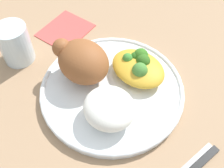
{
  "coord_description": "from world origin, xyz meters",
  "views": [
    {
      "loc": [
        -0.21,
        0.22,
        0.44
      ],
      "look_at": [
        0.0,
        0.0,
        0.03
      ],
      "focal_mm": 44.13,
      "sensor_mm": 36.0,
      "label": 1
    }
  ],
  "objects_px": {
    "plate": "(112,90)",
    "roasted_chicken": "(82,61)",
    "rice_pile": "(109,108)",
    "water_glass": "(15,44)",
    "mac_cheese_with_broccoli": "(139,66)",
    "napkin": "(65,30)"
  },
  "relations": [
    {
      "from": "plate",
      "to": "roasted_chicken",
      "type": "xyz_separation_m",
      "value": [
        0.06,
        0.02,
        0.05
      ]
    },
    {
      "from": "rice_pile",
      "to": "plate",
      "type": "bearing_deg",
      "value": -50.3
    },
    {
      "from": "roasted_chicken",
      "to": "water_glass",
      "type": "xyz_separation_m",
      "value": [
        0.14,
        0.06,
        -0.01
      ]
    },
    {
      "from": "mac_cheese_with_broccoli",
      "to": "water_glass",
      "type": "xyz_separation_m",
      "value": [
        0.22,
        0.13,
        0.01
      ]
    },
    {
      "from": "rice_pile",
      "to": "mac_cheese_with_broccoli",
      "type": "bearing_deg",
      "value": -75.59
    },
    {
      "from": "mac_cheese_with_broccoli",
      "to": "napkin",
      "type": "xyz_separation_m",
      "value": [
        0.21,
        0.01,
        -0.03
      ]
    },
    {
      "from": "roasted_chicken",
      "to": "rice_pile",
      "type": "bearing_deg",
      "value": 162.48
    },
    {
      "from": "rice_pile",
      "to": "mac_cheese_with_broccoli",
      "type": "distance_m",
      "value": 0.11
    },
    {
      "from": "plate",
      "to": "roasted_chicken",
      "type": "relative_size",
      "value": 2.43
    },
    {
      "from": "rice_pile",
      "to": "roasted_chicken",
      "type": "bearing_deg",
      "value": -17.52
    },
    {
      "from": "napkin",
      "to": "rice_pile",
      "type": "bearing_deg",
      "value": 157.61
    },
    {
      "from": "napkin",
      "to": "mac_cheese_with_broccoli",
      "type": "bearing_deg",
      "value": -176.93
    },
    {
      "from": "rice_pile",
      "to": "water_glass",
      "type": "height_order",
      "value": "water_glass"
    },
    {
      "from": "plate",
      "to": "roasted_chicken",
      "type": "distance_m",
      "value": 0.08
    },
    {
      "from": "water_glass",
      "to": "napkin",
      "type": "bearing_deg",
      "value": -91.88
    },
    {
      "from": "plate",
      "to": "rice_pile",
      "type": "bearing_deg",
      "value": 129.7
    },
    {
      "from": "mac_cheese_with_broccoli",
      "to": "napkin",
      "type": "relative_size",
      "value": 1.01
    },
    {
      "from": "roasted_chicken",
      "to": "napkin",
      "type": "xyz_separation_m",
      "value": [
        0.14,
        -0.07,
        -0.05
      ]
    },
    {
      "from": "rice_pile",
      "to": "napkin",
      "type": "bearing_deg",
      "value": -22.39
    },
    {
      "from": "mac_cheese_with_broccoli",
      "to": "napkin",
      "type": "height_order",
      "value": "mac_cheese_with_broccoli"
    },
    {
      "from": "napkin",
      "to": "water_glass",
      "type": "bearing_deg",
      "value": 88.12
    },
    {
      "from": "rice_pile",
      "to": "water_glass",
      "type": "bearing_deg",
      "value": 5.51
    }
  ]
}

